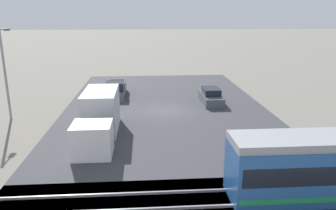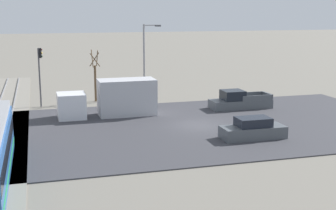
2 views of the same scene
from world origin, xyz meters
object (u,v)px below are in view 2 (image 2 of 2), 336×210
at_px(street_tree, 95,78).
at_px(box_truck, 114,99).
at_px(sedan_car_0, 253,130).
at_px(pickup_truck, 239,101).
at_px(street_lamp_near_crossing, 146,55).
at_px(traffic_light_pole, 40,69).

bearing_deg(street_tree, box_truck, -174.73).
bearing_deg(sedan_car_0, pickup_truck, 160.96).
xyz_separation_m(street_tree, street_lamp_near_crossing, (1.04, -5.63, 2.12)).
xyz_separation_m(traffic_light_pole, street_lamp_near_crossing, (2.29, -11.09, 0.86)).
bearing_deg(traffic_light_pole, box_truck, -134.97).
distance_m(sedan_car_0, street_lamp_near_crossing, 19.43).
bearing_deg(pickup_truck, street_tree, 59.26).
xyz_separation_m(sedan_car_0, street_lamp_near_crossing, (18.70, 3.64, 3.83)).
distance_m(pickup_truck, street_tree, 14.93).
relative_size(sedan_car_0, traffic_light_pole, 0.83).
height_order(box_truck, sedan_car_0, box_truck).
distance_m(traffic_light_pole, street_tree, 5.74).
bearing_deg(sedan_car_0, street_tree, -152.31).
height_order(pickup_truck, street_tree, street_tree).
relative_size(traffic_light_pole, street_tree, 1.07).
distance_m(traffic_light_pole, street_lamp_near_crossing, 11.35).
bearing_deg(traffic_light_pole, sedan_car_0, -138.10).
bearing_deg(box_truck, pickup_truck, -90.97).
relative_size(pickup_truck, street_lamp_near_crossing, 0.75).
relative_size(box_truck, traffic_light_pole, 1.50).
height_order(box_truck, traffic_light_pole, traffic_light_pole).
bearing_deg(street_tree, pickup_truck, -120.74).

